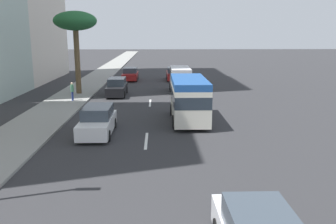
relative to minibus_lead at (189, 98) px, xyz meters
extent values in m
plane|color=#2D2D30|center=(12.28, 2.81, -1.63)|extent=(198.00, 198.00, 0.00)
cube|color=gray|center=(12.28, 10.29, -1.56)|extent=(162.00, 3.84, 0.15)
cube|color=silver|center=(-4.56, 2.81, -1.63)|extent=(3.20, 0.16, 0.01)
cube|color=silver|center=(6.60, 2.81, -1.63)|extent=(3.20, 0.16, 0.01)
cube|color=silver|center=(0.00, 0.00, -0.25)|extent=(6.28, 2.27, 2.30)
cube|color=#1E4C93|center=(0.00, 0.00, 1.12)|extent=(6.28, 2.27, 0.44)
cube|color=#28333D|center=(0.00, 0.00, 0.19)|extent=(6.29, 2.28, 0.77)
cylinder|color=black|center=(1.82, 1.08, -1.21)|extent=(0.84, 0.26, 0.84)
cylinder|color=black|center=(1.82, -1.08, -1.21)|extent=(0.84, 0.26, 0.84)
cylinder|color=black|center=(-1.82, 1.08, -1.21)|extent=(0.84, 0.26, 0.84)
cylinder|color=black|center=(-1.82, -1.08, -1.21)|extent=(0.84, 0.26, 0.84)
cube|color=silver|center=(12.18, -0.16, -0.25)|extent=(5.38, 1.91, 2.36)
cube|color=#2D3842|center=(12.18, -0.16, 0.27)|extent=(5.39, 1.92, 0.57)
cylinder|color=black|center=(13.79, 0.75, -1.27)|extent=(0.72, 0.24, 0.72)
cylinder|color=black|center=(13.79, -1.07, -1.27)|extent=(0.72, 0.24, 0.72)
cylinder|color=black|center=(10.56, 0.75, -1.27)|extent=(0.72, 0.24, 0.72)
cylinder|color=black|center=(10.56, -1.07, -1.27)|extent=(0.72, 0.24, 0.72)
cube|color=#A51E1E|center=(21.97, 5.66, -1.06)|extent=(4.47, 1.85, 0.79)
cube|color=#38424C|center=(22.20, 5.66, -0.34)|extent=(2.46, 1.71, 0.65)
cylinder|color=black|center=(20.59, 4.81, -1.31)|extent=(0.64, 0.22, 0.64)
cylinder|color=black|center=(20.59, 6.52, -1.31)|extent=(0.64, 0.22, 0.64)
cylinder|color=black|center=(23.36, 4.81, -1.31)|extent=(0.64, 0.22, 0.64)
cylinder|color=black|center=(23.36, 6.52, -1.31)|extent=(0.64, 0.22, 0.64)
cube|color=#A51E1E|center=(22.09, 0.00, -1.04)|extent=(4.80, 1.87, 0.83)
cube|color=#38424C|center=(21.85, 0.00, -0.29)|extent=(2.64, 1.72, 0.68)
cylinder|color=black|center=(23.58, 0.86, -1.31)|extent=(0.64, 0.22, 0.64)
cylinder|color=black|center=(23.58, -0.86, -1.31)|extent=(0.64, 0.22, 0.64)
cylinder|color=black|center=(20.60, 0.86, -1.31)|extent=(0.64, 0.22, 0.64)
cylinder|color=black|center=(20.60, -0.86, -1.31)|extent=(0.64, 0.22, 0.64)
cube|color=white|center=(-3.12, 5.78, -1.04)|extent=(4.69, 1.78, 0.82)
cube|color=#38424C|center=(-2.89, 5.78, -0.29)|extent=(2.58, 1.64, 0.67)
cylinder|color=black|center=(-4.57, 4.96, -1.31)|extent=(0.64, 0.22, 0.64)
cylinder|color=black|center=(-4.57, 6.60, -1.31)|extent=(0.64, 0.22, 0.64)
cylinder|color=black|center=(-1.67, 4.96, -1.31)|extent=(0.64, 0.22, 0.64)
cylinder|color=black|center=(-1.67, 6.60, -1.31)|extent=(0.64, 0.22, 0.64)
cube|color=black|center=(10.56, 6.13, -1.04)|extent=(4.71, 1.71, 0.83)
cube|color=#38424C|center=(10.80, 6.13, -0.28)|extent=(2.59, 1.58, 0.68)
cylinder|color=black|center=(9.10, 5.34, -1.31)|extent=(0.64, 0.22, 0.64)
cylinder|color=black|center=(9.10, 6.92, -1.31)|extent=(0.64, 0.22, 0.64)
cylinder|color=black|center=(12.02, 5.34, -1.31)|extent=(0.64, 0.22, 0.64)
cylinder|color=black|center=(12.02, 6.92, -1.31)|extent=(0.64, 0.22, 0.64)
cylinder|color=navy|center=(7.14, 9.66, -1.09)|extent=(0.14, 0.14, 0.78)
cylinder|color=navy|center=(7.30, 9.66, -1.09)|extent=(0.14, 0.14, 0.78)
cube|color=#4C8C66|center=(7.22, 9.66, -0.39)|extent=(0.39, 0.34, 0.62)
sphere|color=beige|center=(7.22, 9.66, 0.02)|extent=(0.21, 0.21, 0.21)
cylinder|color=brown|center=(11.15, 9.94, 1.70)|extent=(0.52, 0.52, 6.35)
ellipsoid|color=#236033|center=(11.15, 9.94, 5.49)|extent=(4.08, 4.08, 1.84)
camera|label=1|loc=(-24.01, 2.14, 4.36)|focal=38.12mm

